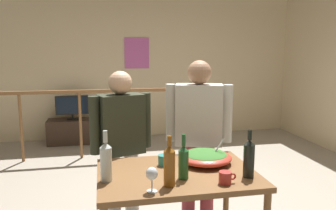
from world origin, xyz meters
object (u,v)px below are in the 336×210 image
at_px(tv_console, 73,131).
at_px(person_standing_right, 199,129).
at_px(serving_table, 177,183).
at_px(wine_bottle_clear, 106,161).
at_px(mug_teal, 164,160).
at_px(wine_bottle_green, 183,161).
at_px(flat_screen_tv, 72,106).
at_px(wine_bottle_dark, 249,158).
at_px(salad_bowl, 205,157).
at_px(framed_picture, 137,53).
at_px(mug_red, 225,178).
at_px(stair_railing, 118,111).
at_px(wine_bottle_amber, 169,165).
at_px(wine_glass, 152,175).
at_px(person_standing_left, 122,140).

relative_size(tv_console, person_standing_right, 0.56).
distance_m(serving_table, wine_bottle_clear, 0.57).
bearing_deg(mug_teal, wine_bottle_green, -74.90).
relative_size(flat_screen_tv, serving_table, 0.49).
bearing_deg(person_standing_right, wine_bottle_clear, 56.92).
xyz_separation_m(wine_bottle_green, wine_bottle_dark, (0.46, -0.06, 0.02)).
height_order(salad_bowl, mug_teal, salad_bowl).
bearing_deg(framed_picture, mug_teal, -93.23).
height_order(tv_console, salad_bowl, salad_bowl).
height_order(salad_bowl, mug_red, salad_bowl).
bearing_deg(stair_railing, mug_teal, -85.60).
xyz_separation_m(tv_console, wine_bottle_amber, (0.95, -4.12, 0.72)).
height_order(stair_railing, mug_red, stair_railing).
bearing_deg(person_standing_right, wine_bottle_dark, 113.98).
height_order(salad_bowl, wine_bottle_clear, wine_bottle_clear).
bearing_deg(stair_railing, salad_bowl, -79.04).
bearing_deg(wine_bottle_clear, salad_bowl, 15.74).
xyz_separation_m(stair_railing, wine_glass, (0.05, -3.28, 0.18)).
relative_size(salad_bowl, wine_bottle_amber, 1.23).
bearing_deg(wine_bottle_dark, person_standing_left, 134.03).
xyz_separation_m(stair_railing, mug_red, (0.55, -3.25, 0.11)).
bearing_deg(person_standing_right, flat_screen_tv, -49.39).
bearing_deg(wine_glass, person_standing_right, 58.76).
height_order(flat_screen_tv, wine_bottle_dark, wine_bottle_dark).
height_order(stair_railing, wine_bottle_amber, wine_bottle_amber).
height_order(salad_bowl, wine_bottle_green, wine_bottle_green).
height_order(stair_railing, wine_glass, stair_railing).
bearing_deg(wine_bottle_green, stair_railing, 95.46).
xyz_separation_m(wine_bottle_clear, wine_bottle_dark, (0.99, -0.12, -0.00)).
bearing_deg(tv_console, mug_red, -72.36).
height_order(framed_picture, wine_bottle_amber, framed_picture).
bearing_deg(wine_bottle_dark, flat_screen_tv, 110.68).
bearing_deg(wine_bottle_amber, serving_table, 66.02).
bearing_deg(mug_red, flat_screen_tv, 107.77).
relative_size(framed_picture, stair_railing, 0.16).
bearing_deg(wine_glass, tv_console, 101.04).
distance_m(wine_bottle_amber, person_standing_left, 0.95).
bearing_deg(mug_teal, salad_bowl, -2.57).
relative_size(tv_console, person_standing_left, 0.60).
distance_m(wine_bottle_amber, mug_red, 0.39).
distance_m(framed_picture, wine_bottle_amber, 4.47).
height_order(stair_railing, mug_teal, stair_railing).
bearing_deg(wine_bottle_dark, person_standing_right, 97.36).
bearing_deg(serving_table, wine_bottle_amber, -113.98).
bearing_deg(serving_table, person_standing_left, 118.38).
bearing_deg(wine_bottle_amber, wine_bottle_clear, 157.69).
bearing_deg(wine_bottle_dark, mug_red, -157.74).
height_order(wine_bottle_amber, person_standing_right, person_standing_right).
xyz_separation_m(tv_console, salad_bowl, (1.32, -3.74, 0.63)).
distance_m(stair_railing, wine_bottle_green, 3.13).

